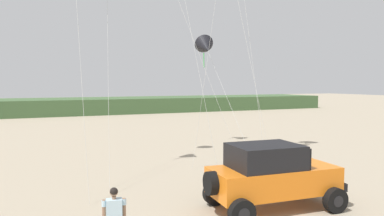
% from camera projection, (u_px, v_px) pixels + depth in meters
% --- Properties ---
extents(dune_ridge, '(90.00, 9.79, 2.13)m').
position_uv_depth(dune_ridge, '(36.00, 107.00, 49.75)').
color(dune_ridge, '#426038').
rests_on(dune_ridge, ground_plane).
extents(jeep, '(4.92, 2.64, 2.26)m').
position_uv_depth(jeep, '(272.00, 175.00, 12.49)').
color(jeep, orange).
rests_on(jeep, ground_plane).
extents(person_watching, '(0.62, 0.35, 1.67)m').
position_uv_depth(person_watching, '(114.00, 215.00, 9.39)').
color(person_watching, '#8C664C').
rests_on(person_watching, ground_plane).
extents(kite_black_sled, '(1.69, 6.65, 7.41)m').
position_uv_depth(kite_black_sled, '(206.00, 47.00, 22.41)').
color(kite_black_sled, black).
rests_on(kite_black_sled, ground_plane).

